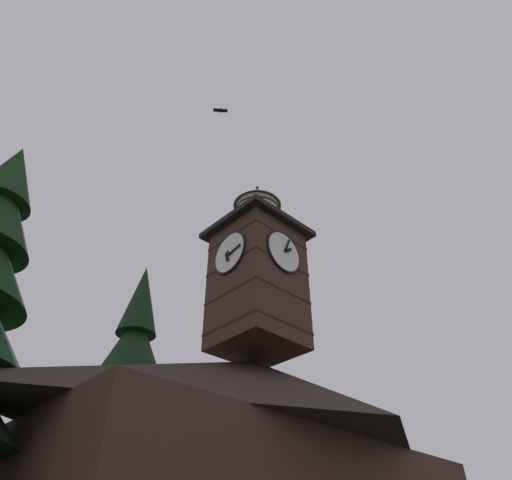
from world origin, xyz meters
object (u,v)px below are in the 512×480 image
building_main (254,475)px  clock_tower (257,270)px  flying_bird_high (220,110)px  moon (170,408)px  pine_tree_behind (119,436)px

building_main → clock_tower: clock_tower is taller
clock_tower → flying_bird_high: 8.74m
moon → flying_bird_high: flying_bird_high is taller
building_main → clock_tower: bearing=53.9°
pine_tree_behind → flying_bird_high: flying_bird_high is taller
clock_tower → pine_tree_behind: (1.60, -6.98, -5.92)m
pine_tree_behind → flying_bird_high: 15.95m
moon → building_main: bearing=62.2°
pine_tree_behind → building_main: bearing=110.3°
clock_tower → pine_tree_behind: size_ratio=0.58×
clock_tower → pine_tree_behind: clock_tower is taller
clock_tower → moon: clock_tower is taller
moon → flying_bird_high: size_ratio=2.05×
pine_tree_behind → flying_bird_high: bearing=81.0°
building_main → pine_tree_behind: pine_tree_behind is taller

